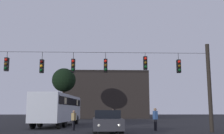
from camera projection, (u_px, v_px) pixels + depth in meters
ground_plane at (95, 125)px, 28.08m from camera, size 168.00×168.00×0.00m
overhead_signal_span at (92, 78)px, 19.21m from camera, size 17.12×0.44×6.31m
city_bus at (59, 107)px, 26.90m from camera, size 3.44×11.17×3.00m
car_near_right at (107, 121)px, 17.58m from camera, size 1.95×4.39×1.52m
pedestrian_crossing_left at (113, 118)px, 22.15m from camera, size 0.28×0.39×1.57m
pedestrian_crossing_center at (74, 119)px, 20.70m from camera, size 0.36×0.42×1.52m
pedestrian_crossing_right at (155, 118)px, 20.54m from camera, size 0.35×0.42×1.69m
corner_building at (106, 96)px, 56.90m from camera, size 16.27×10.90×9.25m
tree_left_silhouette at (64, 80)px, 42.71m from camera, size 3.72×3.72×8.12m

